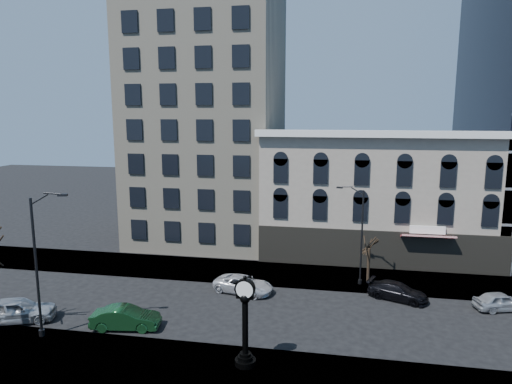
% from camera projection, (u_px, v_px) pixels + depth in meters
% --- Properties ---
extents(ground, '(160.00, 160.00, 0.00)m').
position_uv_depth(ground, '(219.00, 310.00, 32.85)').
color(ground, black).
rests_on(ground, ground).
extents(sidewalk_far, '(160.00, 6.00, 0.12)m').
position_uv_depth(sidewalk_far, '(242.00, 271.00, 40.59)').
color(sidewalk_far, gray).
rests_on(sidewalk_far, ground).
extents(sidewalk_near, '(160.00, 6.00, 0.12)m').
position_uv_depth(sidewalk_near, '(181.00, 370.00, 25.08)').
color(sidewalk_near, gray).
rests_on(sidewalk_near, ground).
extents(cream_tower, '(15.90, 15.40, 42.50)m').
position_uv_depth(cream_tower, '(207.00, 63.00, 48.91)').
color(cream_tower, '#BCB098').
rests_on(cream_tower, ground).
extents(victorian_row, '(22.60, 11.19, 12.50)m').
position_uv_depth(victorian_row, '(377.00, 195.00, 45.09)').
color(victorian_row, gray).
rests_on(victorian_row, ground).
extents(street_clock, '(1.19, 1.19, 5.23)m').
position_uv_depth(street_clock, '(245.00, 325.00, 25.08)').
color(street_clock, black).
rests_on(street_clock, sidewalk_near).
extents(street_lamp_near, '(2.39, 0.84, 9.38)m').
position_uv_depth(street_lamp_near, '(44.00, 227.00, 27.60)').
color(street_lamp_near, black).
rests_on(street_lamp_near, sidewalk_near).
extents(street_lamp_far, '(2.13, 0.54, 8.25)m').
position_uv_depth(street_lamp_far, '(355.00, 209.00, 36.64)').
color(street_lamp_far, black).
rests_on(street_lamp_far, sidewalk_far).
extents(bare_tree_far, '(2.70, 2.70, 4.63)m').
position_uv_depth(bare_tree_far, '(369.00, 241.00, 37.32)').
color(bare_tree_far, '#2E2217').
rests_on(bare_tree_far, sidewalk_far).
extents(car_near_a, '(5.35, 3.70, 1.69)m').
position_uv_depth(car_near_a, '(17.00, 310.00, 30.84)').
color(car_near_a, '#A5A8AD').
rests_on(car_near_a, ground).
extents(car_near_b, '(4.64, 2.19, 1.47)m').
position_uv_depth(car_near_b, '(126.00, 318.00, 29.88)').
color(car_near_b, '#143F1E').
rests_on(car_near_b, ground).
extents(car_far_a, '(5.11, 3.24, 1.31)m').
position_uv_depth(car_far_a, '(244.00, 284.00, 35.91)').
color(car_far_a, silver).
rests_on(car_far_a, ground).
extents(car_far_b, '(4.83, 3.34, 1.30)m').
position_uv_depth(car_far_b, '(398.00, 291.00, 34.55)').
color(car_far_b, black).
rests_on(car_far_b, ground).
extents(car_far_c, '(4.13, 2.57, 1.31)m').
position_uv_depth(car_far_c, '(501.00, 301.00, 32.72)').
color(car_far_c, '#A5A8AD').
rests_on(car_far_c, ground).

